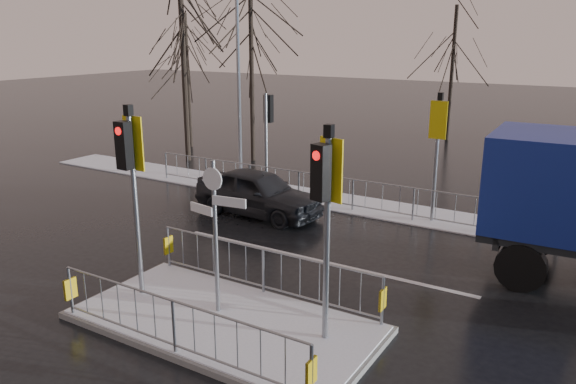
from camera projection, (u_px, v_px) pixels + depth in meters
The scene contains 11 objects.
ground at pixel (224, 325), 10.94m from camera, with size 120.00×120.00×0.00m, color black.
snow_verge at pixel (389, 210), 18.00m from camera, with size 30.00×2.00×0.04m, color white.
lane_markings at pixel (214, 332), 10.66m from camera, with size 8.00×11.38×0.01m.
traffic_island at pixel (224, 307), 10.85m from camera, with size 6.00×3.04×4.15m.
far_kerb_fixtures at pixel (393, 185), 17.17m from camera, with size 18.00×0.65×3.83m.
car_far_lane at pixel (258, 193), 17.45m from camera, with size 1.70×4.21×1.44m, color black.
tree_near_a at pixel (182, 18), 23.58m from camera, with size 4.75×4.75×8.97m.
tree_near_b at pixel (251, 42), 23.82m from camera, with size 4.00×4.00×7.55m.
tree_near_c at pixel (187, 55), 27.07m from camera, with size 3.50×3.50×6.61m.
tree_far_a at pixel (454, 47), 28.71m from camera, with size 3.75×3.75×7.08m.
street_lamp_left at pixel (240, 62), 20.75m from camera, with size 1.25×0.18×8.20m.
Camera 1 is at (6.17, -7.74, 5.47)m, focal length 35.00 mm.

